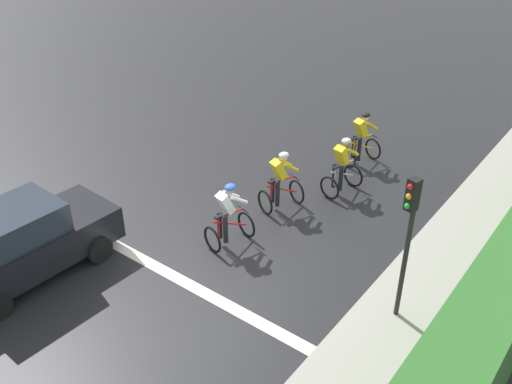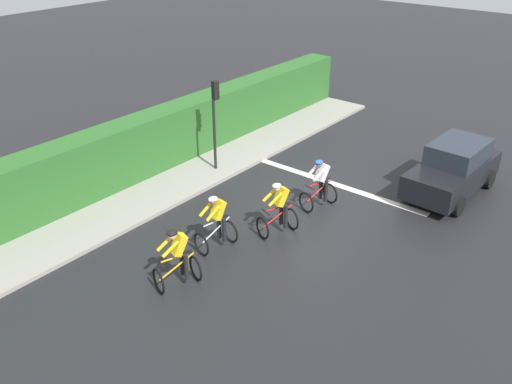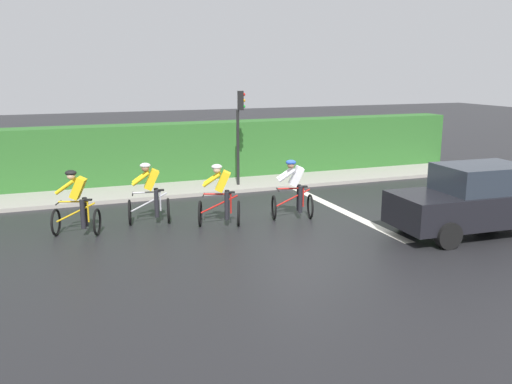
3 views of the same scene
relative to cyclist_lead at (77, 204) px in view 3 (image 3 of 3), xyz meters
name	(u,v)px [view 3 (image 3 of 3)]	position (x,y,z in m)	size (l,w,h in m)	color
ground_plane	(303,213)	(0.00, -6.21, -0.80)	(80.00, 80.00, 0.00)	black
sidewalk_kerb	(196,186)	(4.45, -4.21, -0.74)	(2.80, 21.99, 0.12)	#9E998E
stone_wall_low	(190,175)	(5.35, -4.21, -0.51)	(0.44, 21.99, 0.58)	gray
hedge_wall	(187,152)	(5.65, -4.21, 0.28)	(1.10, 21.99, 2.15)	#2D6628
road_marking_stop_line	(338,209)	(0.00, -7.38, -0.79)	(7.00, 0.30, 0.01)	silver
cyclist_lead	(77,204)	(0.00, 0.00, 0.00)	(1.00, 1.24, 1.66)	black
cyclist_second	(150,195)	(0.42, -1.89, 0.00)	(0.86, 1.18, 1.66)	black
cyclist_mid	(221,197)	(-0.46, -3.59, 0.00)	(1.02, 1.25, 1.66)	black
cyclist_fourth	(294,191)	(-0.52, -5.67, 0.00)	(0.93, 1.21, 1.66)	black
car_black	(474,200)	(-3.40, -9.30, 0.08)	(2.03, 4.18, 1.76)	black
traffic_light_near_crossing	(240,124)	(3.84, -5.63, 1.43)	(0.25, 0.31, 3.34)	black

